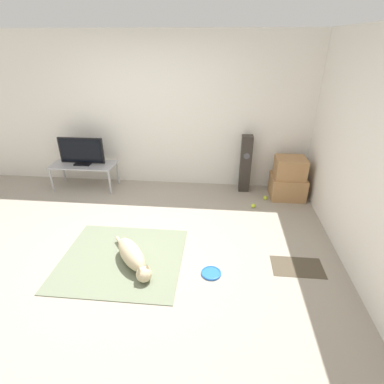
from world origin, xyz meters
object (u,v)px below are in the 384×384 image
floor_speaker (245,164)px  tennis_ball_near_speaker (265,198)px  tv_stand (84,167)px  tennis_ball_by_boxes (253,206)px  frisbee (211,273)px  cardboard_box_upper (290,167)px  dog (133,256)px  cardboard_box_lower (287,187)px  tv (81,152)px

floor_speaker → tennis_ball_near_speaker: (0.34, -0.34, -0.46)m
tv_stand → tennis_ball_by_boxes: size_ratio=16.63×
frisbee → tennis_ball_near_speaker: bearing=66.2°
cardboard_box_upper → tennis_ball_near_speaker: 0.64m
frisbee → tv_stand: 3.12m
dog → cardboard_box_lower: bearing=43.0°
cardboard_box_upper → tv: size_ratio=0.61×
cardboard_box_upper → floor_speaker: size_ratio=0.48×
tv → floor_speaker: bearing=3.4°
frisbee → tennis_ball_near_speaker: 2.05m
cardboard_box_upper → tennis_ball_near_speaker: bearing=-158.1°
cardboard_box_lower → tv: 3.55m
dog → frisbee: (0.92, -0.05, -0.12)m
tennis_ball_near_speaker → cardboard_box_lower: bearing=22.4°
cardboard_box_upper → tv_stand: bearing=179.6°
tv_stand → floor_speaker: bearing=3.5°
tv_stand → cardboard_box_lower: bearing=-0.3°
tv → tennis_ball_near_speaker: bearing=-3.1°
cardboard_box_lower → floor_speaker: 0.80m
tv → cardboard_box_upper: bearing=-0.4°
tv → tennis_ball_near_speaker: (3.15, -0.17, -0.64)m
cardboard_box_lower → tennis_ball_by_boxes: bearing=-143.0°
cardboard_box_upper → floor_speaker: 0.73m
frisbee → tennis_ball_near_speaker: tennis_ball_near_speaker is taller
cardboard_box_lower → floor_speaker: size_ratio=0.56×
cardboard_box_upper → floor_speaker: (-0.71, 0.19, -0.04)m
cardboard_box_upper → tv_stand: (-3.52, 0.02, -0.13)m
cardboard_box_lower → cardboard_box_upper: 0.35m
tennis_ball_by_boxes → cardboard_box_upper: bearing=36.9°
frisbee → tennis_ball_near_speaker: (0.83, 1.88, 0.02)m
dog → tv_stand: size_ratio=0.71×
dog → cardboard_box_lower: (2.11, 1.97, 0.05)m
cardboard_box_lower → cardboard_box_upper: (-0.00, -0.00, 0.35)m
dog → cardboard_box_lower: cardboard_box_lower is taller
dog → floor_speaker: (1.40, 2.16, 0.36)m
cardboard_box_lower → tennis_ball_by_boxes: (-0.59, -0.44, -0.15)m
dog → floor_speaker: floor_speaker is taller
floor_speaker → cardboard_box_lower: bearing=-14.9°
frisbee → tv_stand: tv_stand is taller
frisbee → floor_speaker: (0.49, 2.22, 0.48)m
dog → tennis_ball_near_speaker: 2.53m
dog → tv_stand: bearing=125.2°
cardboard_box_upper → tennis_ball_near_speaker: (-0.36, -0.15, -0.50)m
dog → frisbee: size_ratio=3.35×
dog → tv_stand: tv_stand is taller
dog → tv: 2.50m
cardboard_box_lower → tv_stand: 3.53m
dog → cardboard_box_lower: size_ratio=1.40×
tv_stand → tennis_ball_by_boxes: (2.93, -0.46, -0.37)m
tv → tennis_ball_by_boxes: size_ratio=11.78×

